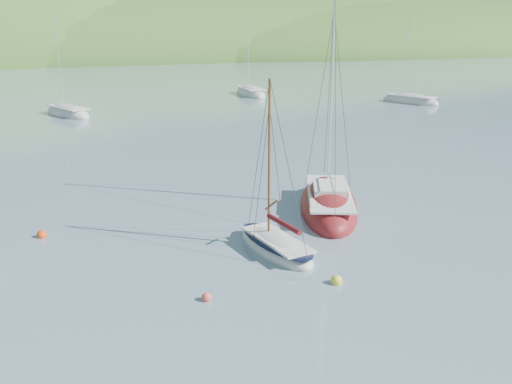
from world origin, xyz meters
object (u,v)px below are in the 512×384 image
object	(u,v)px
distant_sloop_b	(251,94)
distant_sloop_d	(410,101)
distant_sloop_a	(68,114)
sloop_red	(328,206)
daysailer_white	(276,246)

from	to	relation	value
distant_sloop_b	distant_sloop_d	bearing A→B (deg)	-39.78
distant_sloop_a	distant_sloop_b	distance (m)	26.28
sloop_red	distant_sloop_a	bearing A→B (deg)	130.50
sloop_red	distant_sloop_b	world-z (taller)	sloop_red
sloop_red	distant_sloop_b	xyz separation A→B (m)	(12.39, 48.15, -0.04)
daysailer_white	distant_sloop_b	distance (m)	55.26
distant_sloop_d	daysailer_white	bearing A→B (deg)	-155.59
daysailer_white	distant_sloop_d	distance (m)	51.09
daysailer_white	distant_sloop_a	distance (m)	43.67
daysailer_white	distant_sloop_b	xyz separation A→B (m)	(17.25, 52.50, 0.00)
distant_sloop_a	distant_sloop_d	size ratio (longest dim) A/B	1.01
daysailer_white	distant_sloop_d	size ratio (longest dim) A/B	0.74
distant_sloop_d	distant_sloop_a	bearing A→B (deg)	149.14
daysailer_white	distant_sloop_a	bearing A→B (deg)	90.20
distant_sloop_a	sloop_red	bearing A→B (deg)	-97.59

